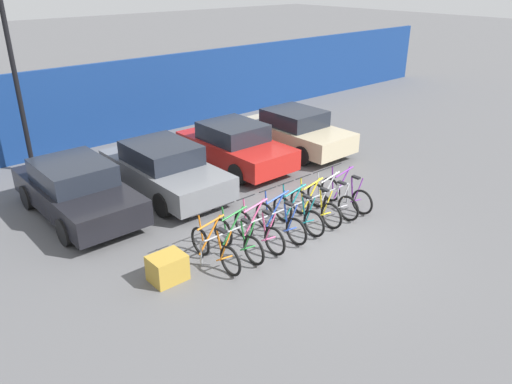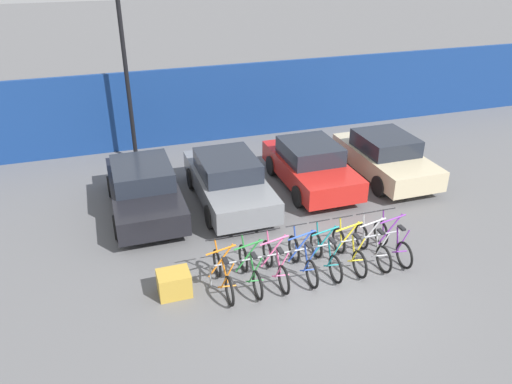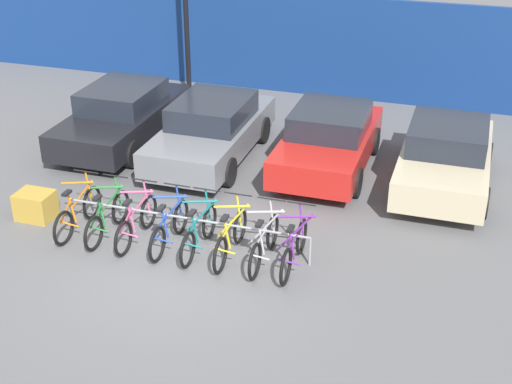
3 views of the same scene
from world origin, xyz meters
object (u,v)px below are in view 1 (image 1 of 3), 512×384
(bicycle_green, at_px, (238,239))
(bicycle_yellow, at_px, (315,207))
(car_black, at_px, (77,189))
(bicycle_orange, at_px, (215,249))
(car_grey, at_px, (164,169))
(bicycle_teal, at_px, (298,214))
(car_beige, at_px, (296,131))
(car_red, at_px, (235,146))
(lamp_post, at_px, (9,45))
(bike_rack, at_px, (283,212))
(bicycle_purple, at_px, (346,194))
(bicycle_pink, at_px, (259,230))
(bicycle_blue, at_px, (280,221))
(bicycle_silver, at_px, (332,200))
(cargo_crate, at_px, (167,268))

(bicycle_green, bearing_deg, bicycle_yellow, -4.00)
(car_black, bearing_deg, bicycle_orange, -74.12)
(car_grey, bearing_deg, bicycle_teal, -72.35)
(bicycle_orange, distance_m, bicycle_teal, 2.46)
(car_black, xyz_separation_m, car_beige, (7.63, -0.10, -0.00))
(car_red, distance_m, lamp_post, 6.95)
(bike_rack, xyz_separation_m, car_grey, (-0.91, 3.79, 0.19))
(bike_rack, xyz_separation_m, bicycle_purple, (2.12, -0.15, -0.12))
(bicycle_pink, distance_m, bicycle_yellow, 1.85)
(bicycle_blue, height_order, lamp_post, lamp_post)
(bicycle_green, xyz_separation_m, bicycle_silver, (3.07, 0.00, 0.00))
(bicycle_pink, distance_m, cargo_crate, 2.28)
(car_black, bearing_deg, cargo_crate, -88.15)
(bicycle_pink, bearing_deg, lamp_post, 105.26)
(bicycle_yellow, height_order, cargo_crate, bicycle_yellow)
(car_beige, bearing_deg, car_black, 179.25)
(bicycle_purple, relative_size, car_grey, 0.40)
(bicycle_green, bearing_deg, bicycle_silver, -4.00)
(bicycle_teal, xyz_separation_m, lamp_post, (-3.51, 7.97, 3.40))
(bike_rack, xyz_separation_m, car_beige, (4.33, 3.90, 0.19))
(car_beige, bearing_deg, bicycle_purple, -118.63)
(car_black, distance_m, car_red, 5.08)
(car_beige, bearing_deg, bicycle_teal, -134.54)
(bike_rack, bearing_deg, car_black, 129.52)
(car_beige, height_order, cargo_crate, car_beige)
(bicycle_teal, xyz_separation_m, bicycle_silver, (1.23, 0.00, 0.00))
(bicycle_teal, distance_m, bicycle_yellow, 0.60)
(bicycle_yellow, bearing_deg, bicycle_silver, 0.93)
(bicycle_teal, xyz_separation_m, car_beige, (3.98, 4.05, 0.31))
(cargo_crate, bearing_deg, lamp_post, 89.94)
(bike_rack, height_order, bicycle_silver, bicycle_silver)
(car_red, distance_m, cargo_crate, 6.39)
(car_beige, bearing_deg, car_red, 177.03)
(cargo_crate, bearing_deg, bicycle_yellow, -2.34)
(lamp_post, bearing_deg, bicycle_yellow, -62.72)
(bicycle_teal, relative_size, car_black, 0.40)
(car_red, bearing_deg, bicycle_teal, -108.95)
(bicycle_orange, bearing_deg, car_red, 44.56)
(bike_rack, height_order, bicycle_pink, bicycle_pink)
(bicycle_purple, bearing_deg, bicycle_pink, -179.13)
(car_black, xyz_separation_m, car_red, (5.08, 0.03, -0.00))
(bicycle_pink, height_order, bicycle_teal, same)
(car_grey, bearing_deg, bicycle_purple, -52.44)
(bicycle_green, bearing_deg, car_red, 47.91)
(bicycle_blue, relative_size, bicycle_purple, 1.00)
(bicycle_green, relative_size, bicycle_blue, 1.00)
(bike_rack, bearing_deg, bicycle_pink, -170.60)
(bicycle_yellow, bearing_deg, car_beige, 51.08)
(bike_rack, height_order, bicycle_orange, bicycle_orange)
(bicycle_pink, distance_m, car_black, 4.80)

